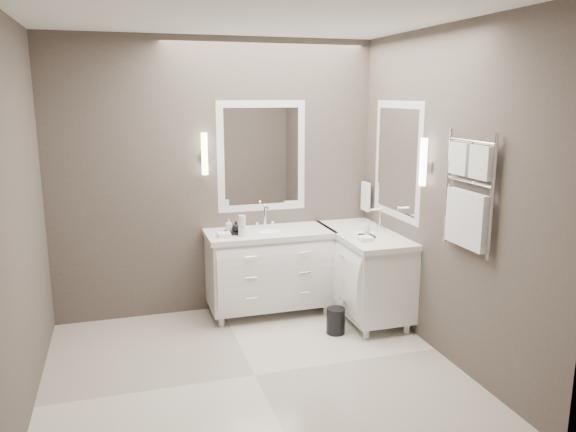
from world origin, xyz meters
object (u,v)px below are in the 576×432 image
object	(u,v)px
vanity_right	(364,268)
towel_ladder	(468,199)
waste_bin	(336,321)
vanity_back	(269,266)

from	to	relation	value
vanity_right	towel_ladder	xyz separation A→B (m)	(0.23, -1.30, 0.91)
vanity_right	waste_bin	world-z (taller)	vanity_right
vanity_back	towel_ladder	size ratio (longest dim) A/B	1.38
vanity_back	vanity_right	size ratio (longest dim) A/B	1.00
vanity_back	waste_bin	world-z (taller)	vanity_back
vanity_right	waste_bin	xyz separation A→B (m)	(-0.43, -0.34, -0.36)
towel_ladder	waste_bin	xyz separation A→B (m)	(-0.65, 0.96, -1.27)
vanity_back	waste_bin	bearing A→B (deg)	-56.01
vanity_right	towel_ladder	size ratio (longest dim) A/B	1.38
vanity_back	waste_bin	distance (m)	0.88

